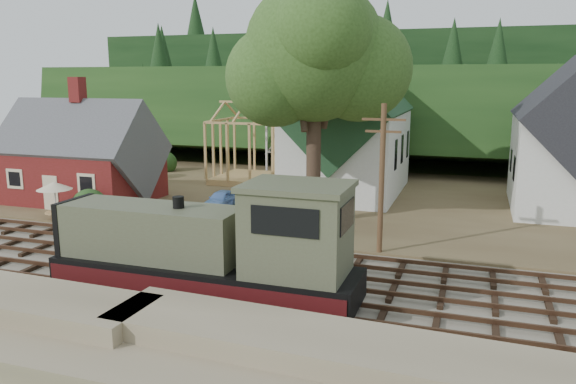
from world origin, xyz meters
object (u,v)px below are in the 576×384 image
(car_blue, at_px, (221,199))
(car_green, at_px, (58,180))
(locomotive, at_px, (214,251))
(patio_set, at_px, (54,187))

(car_blue, xyz_separation_m, car_green, (-16.00, 2.37, 0.01))
(locomotive, xyz_separation_m, car_blue, (-6.71, 14.81, -1.34))
(locomotive, relative_size, car_green, 3.45)
(patio_set, bearing_deg, car_green, 130.17)
(locomotive, relative_size, patio_set, 5.29)
(car_blue, distance_m, patio_set, 10.83)
(locomotive, relative_size, car_blue, 3.60)
(car_green, distance_m, patio_set, 11.45)
(car_blue, height_order, patio_set, patio_set)
(locomotive, xyz_separation_m, car_green, (-22.72, 17.18, -1.34))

